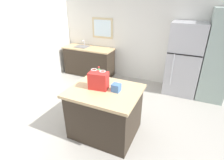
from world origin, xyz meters
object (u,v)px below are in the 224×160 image
object	(u,v)px
refrigerator	(184,60)
kitchen_island	(105,111)
tall_cabinet	(218,57)
bottle	(99,73)
shopping_bag	(99,80)
small_box	(116,88)

from	to	relation	value
refrigerator	kitchen_island	bearing A→B (deg)	-116.37
tall_cabinet	bottle	size ratio (longest dim) A/B	9.40
refrigerator	shopping_bag	xyz separation A→B (m)	(-1.20, -2.19, 0.15)
tall_cabinet	shopping_bag	size ratio (longest dim) A/B	6.20
shopping_bag	bottle	size ratio (longest dim) A/B	1.52
refrigerator	bottle	size ratio (longest dim) A/B	7.98
kitchen_island	bottle	size ratio (longest dim) A/B	5.28
shopping_bag	small_box	xyz separation A→B (m)	(0.31, 0.03, -0.08)
kitchen_island	tall_cabinet	xyz separation A→B (m)	(1.79, 2.20, 0.60)
refrigerator	tall_cabinet	xyz separation A→B (m)	(0.71, 0.00, 0.16)
kitchen_island	small_box	bearing A→B (deg)	10.05
kitchen_island	small_box	world-z (taller)	small_box
kitchen_island	bottle	xyz separation A→B (m)	(-0.32, 0.39, 0.54)
kitchen_island	tall_cabinet	bearing A→B (deg)	50.74
refrigerator	small_box	xyz separation A→B (m)	(-0.89, -2.16, 0.07)
refrigerator	shopping_bag	size ratio (longest dim) A/B	5.26
refrigerator	shopping_bag	world-z (taller)	refrigerator
tall_cabinet	shopping_bag	world-z (taller)	tall_cabinet
refrigerator	small_box	bearing A→B (deg)	-112.44
shopping_bag	bottle	world-z (taller)	shopping_bag
shopping_bag	small_box	bearing A→B (deg)	5.88
tall_cabinet	kitchen_island	bearing A→B (deg)	-129.26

